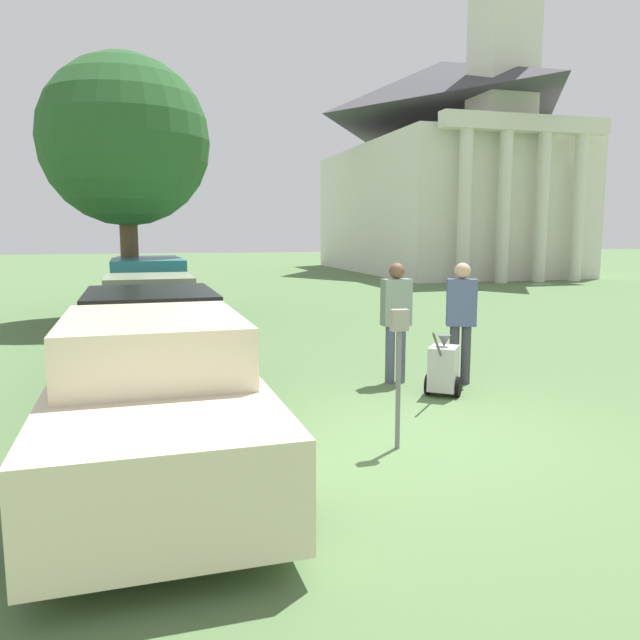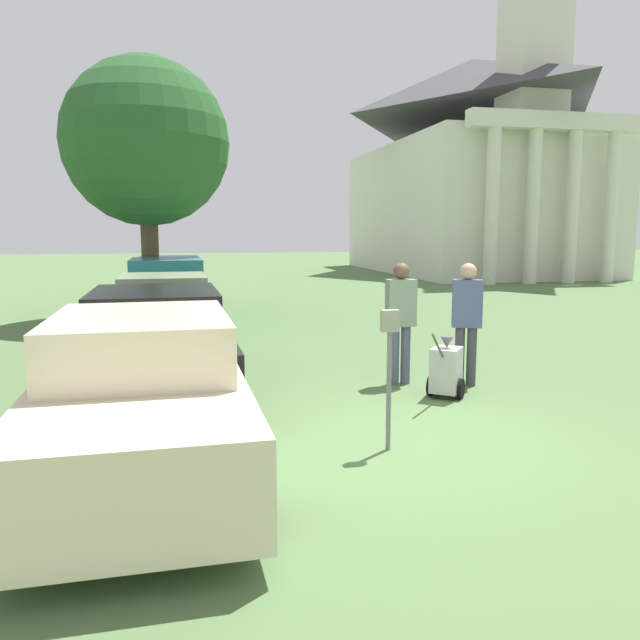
% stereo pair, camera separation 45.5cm
% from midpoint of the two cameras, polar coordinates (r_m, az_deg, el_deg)
% --- Properties ---
extents(ground_plane, '(120.00, 120.00, 0.00)m').
position_cam_midpoint_polar(ground_plane, '(7.03, 6.79, -10.54)').
color(ground_plane, '#517042').
extents(parked_car_cream, '(1.99, 4.97, 1.48)m').
position_cam_midpoint_polar(parked_car_cream, '(6.22, -16.93, -6.64)').
color(parked_car_cream, beige).
rests_on(parked_car_cream, ground_plane).
extents(parked_car_black, '(2.13, 5.22, 1.44)m').
position_cam_midpoint_polar(parked_car_black, '(9.09, -16.54, -2.16)').
color(parked_car_black, black).
rests_on(parked_car_black, ground_plane).
extents(parked_car_sage, '(2.05, 4.66, 1.40)m').
position_cam_midpoint_polar(parked_car_sage, '(12.66, -16.30, 0.62)').
color(parked_car_sage, gray).
rests_on(parked_car_sage, ground_plane).
extents(parked_car_teal, '(2.06, 5.28, 1.60)m').
position_cam_midpoint_polar(parked_car_teal, '(15.38, -16.21, 2.16)').
color(parked_car_teal, '#23666B').
rests_on(parked_car_teal, ground_plane).
extents(parked_car_navy, '(2.09, 4.70, 1.53)m').
position_cam_midpoint_polar(parked_car_navy, '(18.46, -16.12, 3.04)').
color(parked_car_navy, '#19234C').
rests_on(parked_car_navy, ground_plane).
extents(parking_meter, '(0.18, 0.09, 1.46)m').
position_cam_midpoint_polar(parking_meter, '(6.38, 5.20, -3.04)').
color(parking_meter, slate).
rests_on(parking_meter, ground_plane).
extents(person_worker, '(0.42, 0.23, 1.79)m').
position_cam_midpoint_polar(person_worker, '(9.20, 5.57, 0.47)').
color(person_worker, '#515670').
rests_on(person_worker, ground_plane).
extents(person_supervisor, '(0.47, 0.36, 1.79)m').
position_cam_midpoint_polar(person_supervisor, '(9.29, 11.42, 0.44)').
color(person_supervisor, '#3F3F47').
rests_on(person_supervisor, ground_plane).
extents(equipment_cart, '(0.75, 0.90, 1.00)m').
position_cam_midpoint_polar(equipment_cart, '(8.67, 9.75, -4.35)').
color(equipment_cart, '#B2B2AD').
rests_on(equipment_cart, ground_plane).
extents(church, '(9.59, 16.46, 21.16)m').
position_cam_midpoint_polar(church, '(35.93, 10.76, 13.90)').
color(church, silver).
rests_on(church, ground_plane).
extents(shade_tree, '(4.15, 4.15, 6.52)m').
position_cam_midpoint_polar(shade_tree, '(16.68, -18.19, 15.23)').
color(shade_tree, brown).
rests_on(shade_tree, ground_plane).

